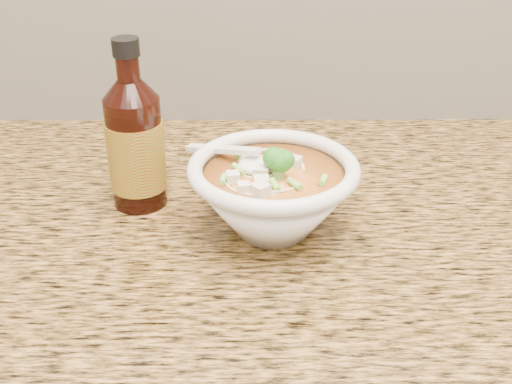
{
  "coord_description": "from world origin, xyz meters",
  "views": [
    {
      "loc": [
        -0.15,
        0.99,
        1.31
      ],
      "look_at": [
        -0.14,
        1.64,
        0.95
      ],
      "focal_mm": 45.0,
      "sensor_mm": 36.0,
      "label": 1
    }
  ],
  "objects": [
    {
      "name": "counter_slab",
      "position": [
        0.0,
        1.68,
        0.88
      ],
      "size": [
        4.0,
        0.68,
        0.04
      ],
      "primitive_type": "cube",
      "color": "#A1713B",
      "rests_on": "cabinet"
    },
    {
      "name": "soup_bowl",
      "position": [
        -0.12,
        1.64,
        0.95
      ],
      "size": [
        0.21,
        0.2,
        0.11
      ],
      "rotation": [
        0.0,
        0.0,
        0.16
      ],
      "color": "white",
      "rests_on": "counter_slab"
    },
    {
      "name": "hot_sauce_bottle",
      "position": [
        -0.29,
        1.71,
        0.98
      ],
      "size": [
        0.09,
        0.09,
        0.21
      ],
      "rotation": [
        0.0,
        0.0,
        -0.42
      ],
      "color": "black",
      "rests_on": "counter_slab"
    }
  ]
}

